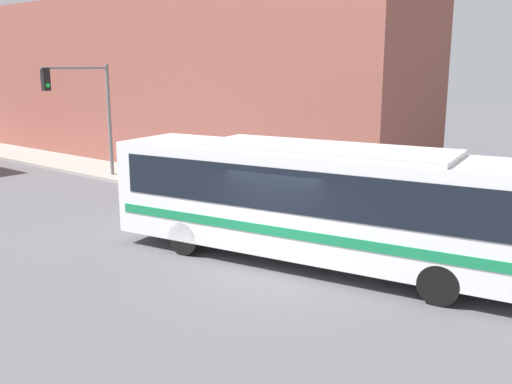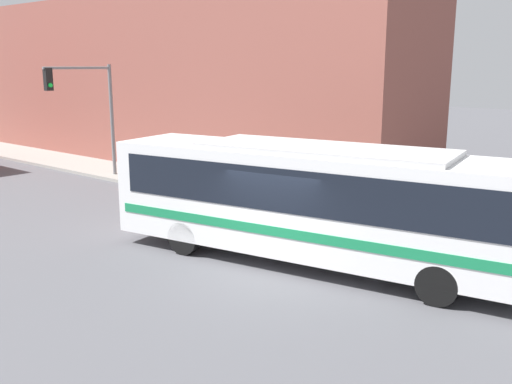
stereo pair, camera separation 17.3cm
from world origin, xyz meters
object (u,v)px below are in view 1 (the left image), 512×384
(traffic_light_pole, at_px, (86,100))
(parking_meter, at_px, (187,168))
(city_bus, at_px, (324,198))
(fire_hydrant, at_px, (245,191))

(traffic_light_pole, height_order, parking_meter, traffic_light_pole)
(city_bus, bearing_deg, parking_meter, 57.63)
(city_bus, distance_m, parking_meter, 9.59)
(fire_hydrant, relative_size, traffic_light_pole, 0.15)
(city_bus, relative_size, parking_meter, 9.04)
(fire_hydrant, distance_m, traffic_light_pole, 8.67)
(fire_hydrant, bearing_deg, city_bus, -123.08)
(fire_hydrant, bearing_deg, parking_meter, 90.00)
(city_bus, relative_size, traffic_light_pole, 2.38)
(city_bus, height_order, traffic_light_pole, traffic_light_pole)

